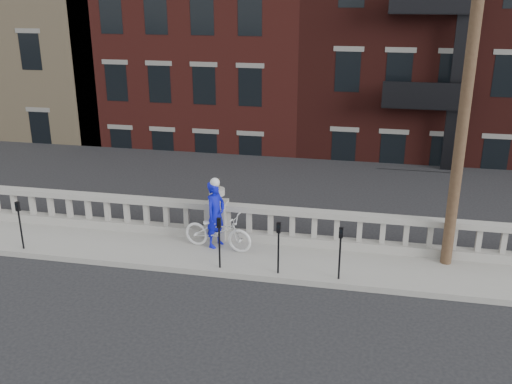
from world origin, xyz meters
TOP-DOWN VIEW (x-y plane):
  - ground at (0.00, 0.00)m, footprint 120.00×120.00m
  - sidewalk at (0.00, 3.00)m, footprint 32.00×2.20m
  - balustrade at (0.00, 3.95)m, footprint 28.00×0.34m
  - planter_pedestal at (0.00, 3.95)m, footprint 0.55×0.55m
  - lower_level at (0.56, 23.04)m, footprint 80.00×44.00m
  - utility_pole at (6.20, 3.60)m, footprint 1.60×0.28m
  - parking_meter_a at (-5.00, 2.15)m, footprint 0.10×0.09m
  - parking_meter_b at (0.54, 2.15)m, footprint 0.10×0.09m
  - parking_meter_c at (2.04, 2.15)m, footprint 0.10×0.09m
  - parking_meter_d at (3.54, 2.15)m, footprint 0.10×0.09m
  - bicycle at (0.20, 3.24)m, footprint 2.03×0.98m
  - cyclist at (0.10, 3.40)m, footprint 0.66×0.79m

SIDE VIEW (x-z plane):
  - ground at x=0.00m, z-range 0.00..0.00m
  - sidewalk at x=0.00m, z-range 0.00..0.15m
  - balustrade at x=0.00m, z-range 0.13..1.16m
  - bicycle at x=0.20m, z-range 0.15..1.17m
  - planter_pedestal at x=0.00m, z-range -0.05..1.71m
  - parking_meter_a at x=-5.00m, z-range 0.32..1.68m
  - parking_meter_b at x=0.54m, z-range 0.32..1.68m
  - parking_meter_c at x=2.04m, z-range 0.32..1.68m
  - parking_meter_d at x=3.54m, z-range 0.32..1.68m
  - cyclist at x=0.10m, z-range 0.15..2.00m
  - lower_level at x=0.56m, z-range -7.77..13.03m
  - utility_pole at x=6.20m, z-range 0.24..10.24m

